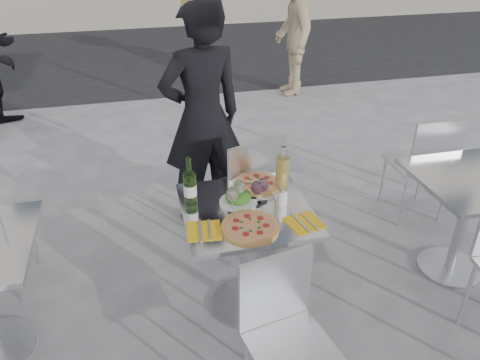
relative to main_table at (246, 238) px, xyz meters
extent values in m
plane|color=slate|center=(0.00, 0.00, -0.54)|extent=(80.00, 80.00, 0.00)
cube|color=black|center=(0.00, 6.50, -0.54)|extent=(24.00, 5.00, 0.00)
cylinder|color=#B7BABF|center=(0.00, 0.00, -0.53)|extent=(0.44, 0.44, 0.02)
cylinder|color=#B7BABF|center=(0.00, 0.00, -0.17)|extent=(0.07, 0.07, 0.72)
cube|color=silver|center=(0.00, 0.00, 0.20)|extent=(0.72, 0.72, 0.03)
cylinder|color=#B7BABF|center=(1.50, 0.00, -0.53)|extent=(0.44, 0.44, 0.02)
cylinder|color=#B7BABF|center=(1.50, 0.00, -0.17)|extent=(0.07, 0.07, 0.72)
cube|color=silver|center=(1.50, 0.00, 0.20)|extent=(0.72, 0.72, 0.03)
cylinder|color=silver|center=(0.24, 0.86, -0.31)|extent=(0.02, 0.02, 0.46)
cylinder|color=silver|center=(-0.12, 0.75, -0.31)|extent=(0.02, 0.02, 0.46)
cylinder|color=silver|center=(0.35, 0.50, -0.31)|extent=(0.02, 0.02, 0.46)
cylinder|color=silver|center=(-0.01, 0.39, -0.31)|extent=(0.02, 0.02, 0.46)
cube|color=silver|center=(0.12, 0.62, -0.07)|extent=(0.54, 0.54, 0.03)
cube|color=silver|center=(0.18, 0.42, 0.18)|extent=(0.42, 0.15, 0.46)
cylinder|color=silver|center=(0.17, -0.55, -0.33)|extent=(0.02, 0.02, 0.41)
cube|color=silver|center=(0.04, -0.75, -0.12)|extent=(0.45, 0.45, 0.02)
cube|color=silver|center=(0.00, -0.56, 0.10)|extent=(0.38, 0.10, 0.41)
cylinder|color=silver|center=(-1.35, 0.76, -0.29)|extent=(0.03, 0.03, 0.49)
cylinder|color=silver|center=(-1.41, 0.37, -0.29)|extent=(0.03, 0.03, 0.49)
cylinder|color=silver|center=(1.79, 0.90, -0.32)|extent=(0.02, 0.02, 0.44)
cylinder|color=silver|center=(1.44, 0.92, -0.32)|extent=(0.02, 0.02, 0.44)
cylinder|color=silver|center=(1.77, 0.55, -0.32)|extent=(0.02, 0.02, 0.44)
cylinder|color=silver|center=(1.42, 0.57, -0.32)|extent=(0.02, 0.02, 0.44)
cube|color=silver|center=(1.61, 0.73, -0.09)|extent=(0.43, 0.43, 0.02)
cube|color=silver|center=(1.60, 0.53, 0.15)|extent=(0.41, 0.04, 0.44)
cylinder|color=silver|center=(1.23, -0.47, -0.29)|extent=(0.03, 0.03, 0.49)
imported|color=black|center=(-0.07, 1.07, 0.34)|extent=(0.72, 0.55, 1.76)
imported|color=#927E5E|center=(1.58, 3.82, 0.34)|extent=(0.73, 1.17, 1.75)
cylinder|color=tan|center=(-0.03, -0.19, 0.22)|extent=(0.31, 0.31, 0.02)
cylinder|color=tan|center=(-0.03, -0.19, 0.23)|extent=(0.27, 0.27, 0.00)
cylinder|color=white|center=(0.12, 0.21, 0.22)|extent=(0.33, 0.33, 0.01)
cylinder|color=tan|center=(0.12, 0.21, 0.23)|extent=(0.29, 0.29, 0.02)
cylinder|color=tan|center=(0.12, 0.22, 0.24)|extent=(0.25, 0.25, 0.00)
cylinder|color=white|center=(-0.03, 0.06, 0.22)|extent=(0.22, 0.22, 0.01)
ellipsoid|color=#1D6719|center=(-0.03, 0.06, 0.26)|extent=(0.15, 0.15, 0.08)
sphere|color=#B21914|center=(0.01, 0.08, 0.27)|extent=(0.03, 0.03, 0.03)
cylinder|color=#2C501E|center=(-0.30, 0.13, 0.31)|extent=(0.07, 0.07, 0.20)
cone|color=#2C501E|center=(-0.30, 0.13, 0.41)|extent=(0.07, 0.07, 0.03)
cylinder|color=#2C501E|center=(-0.30, 0.13, 0.46)|extent=(0.03, 0.03, 0.10)
cylinder|color=silver|center=(-0.30, 0.13, 0.30)|extent=(0.07, 0.08, 0.07)
cylinder|color=#D4BE5A|center=(0.26, 0.14, 0.32)|extent=(0.08, 0.08, 0.22)
cylinder|color=white|center=(0.26, 0.14, 0.46)|extent=(0.03, 0.03, 0.08)
cylinder|color=white|center=(0.21, 0.00, 0.26)|extent=(0.06, 0.06, 0.09)
cylinder|color=silver|center=(0.21, 0.00, 0.31)|extent=(0.06, 0.06, 0.02)
cylinder|color=white|center=(-0.08, -0.01, 0.21)|extent=(0.06, 0.06, 0.00)
cylinder|color=white|center=(-0.08, -0.01, 0.26)|extent=(0.01, 0.01, 0.09)
ellipsoid|color=white|center=(-0.08, -0.01, 0.33)|extent=(0.07, 0.07, 0.08)
ellipsoid|color=#EAEBA6|center=(-0.08, -0.01, 0.32)|extent=(0.05, 0.05, 0.05)
cylinder|color=white|center=(-0.02, 0.05, 0.21)|extent=(0.06, 0.06, 0.00)
cylinder|color=white|center=(-0.02, 0.05, 0.26)|extent=(0.01, 0.01, 0.09)
ellipsoid|color=white|center=(-0.02, 0.05, 0.33)|extent=(0.07, 0.07, 0.08)
ellipsoid|color=#EAEBA6|center=(-0.02, 0.05, 0.32)|extent=(0.05, 0.05, 0.05)
cylinder|color=white|center=(0.07, 0.02, 0.21)|extent=(0.06, 0.06, 0.00)
cylinder|color=white|center=(0.07, 0.02, 0.26)|extent=(0.01, 0.01, 0.09)
ellipsoid|color=white|center=(0.07, 0.02, 0.33)|extent=(0.07, 0.07, 0.08)
ellipsoid|color=#4C0A20|center=(0.07, 0.02, 0.32)|extent=(0.05, 0.05, 0.05)
cylinder|color=white|center=(0.11, 0.04, 0.21)|extent=(0.06, 0.06, 0.00)
cylinder|color=white|center=(0.11, 0.04, 0.26)|extent=(0.01, 0.01, 0.09)
ellipsoid|color=white|center=(0.11, 0.04, 0.33)|extent=(0.07, 0.07, 0.08)
ellipsoid|color=#4C0A20|center=(0.11, 0.04, 0.32)|extent=(0.05, 0.05, 0.05)
cube|color=yellow|center=(-0.27, -0.16, 0.21)|extent=(0.20, 0.20, 0.00)
cube|color=#B7BABF|center=(-0.29, -0.16, 0.22)|extent=(0.04, 0.20, 0.00)
cube|color=#B7BABF|center=(-0.24, -0.16, 0.22)|extent=(0.03, 0.18, 0.00)
cube|color=yellow|center=(0.27, -0.22, 0.21)|extent=(0.21, 0.21, 0.00)
cube|color=#B7BABF|center=(0.25, -0.22, 0.22)|extent=(0.06, 0.20, 0.00)
cube|color=#B7BABF|center=(0.30, -0.22, 0.22)|extent=(0.05, 0.18, 0.00)
camera|label=1|loc=(-0.55, -2.15, 1.68)|focal=35.00mm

